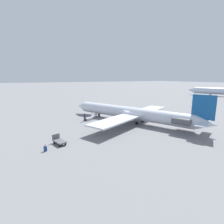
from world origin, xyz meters
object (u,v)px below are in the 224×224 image
airplane_main (133,113)px  passenger (85,116)px  boarding_stairs (90,118)px  suitcase (45,149)px  luggage_cart (59,141)px

airplane_main → passenger: size_ratio=17.05×
airplane_main → boarding_stairs: size_ratio=7.27×
boarding_stairs → suitcase: (-12.73, 11.02, -0.04)m
boarding_stairs → passenger: 1.68m
boarding_stairs → luggage_cart: boarding_stairs is taller
boarding_stairs → passenger: size_ratio=2.35×
boarding_stairs → passenger: passenger is taller
luggage_cart → suitcase: luggage_cart is taller
boarding_stairs → luggage_cart: size_ratio=1.70×
boarding_stairs → suitcase: bearing=-154.3°
boarding_stairs → luggage_cart: bearing=-152.3°
luggage_cart → suitcase: bearing=113.8°
airplane_main → passenger: bearing=32.1°
boarding_stairs → suitcase: size_ratio=4.64×
airplane_main → luggage_cart: bearing=83.4°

